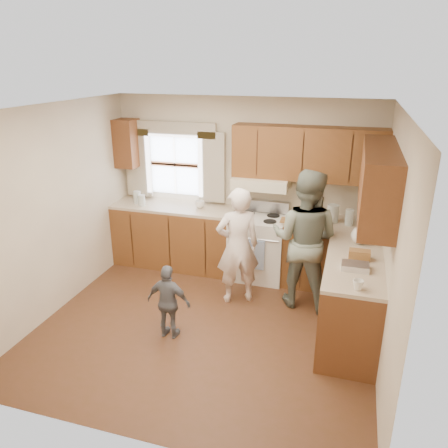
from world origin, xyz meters
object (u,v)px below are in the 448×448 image
(stove, at_px, (258,246))
(woman_right, at_px, (305,240))
(woman_left, at_px, (238,246))
(child, at_px, (169,302))

(stove, relative_size, woman_right, 0.61)
(stove, relative_size, woman_left, 0.70)
(stove, distance_m, child, 1.86)
(woman_left, xyz_separation_m, woman_right, (0.80, 0.17, 0.12))
(child, bearing_deg, woman_left, -114.87)
(woman_right, xyz_separation_m, child, (-1.32, -1.17, -0.44))
(stove, relative_size, child, 1.22)
(woman_left, height_order, woman_right, woman_right)
(stove, height_order, woman_left, woman_left)
(stove, xyz_separation_m, woman_left, (-0.10, -0.75, 0.29))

